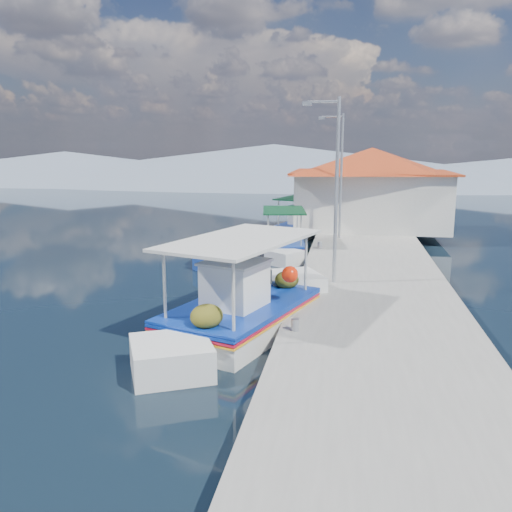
# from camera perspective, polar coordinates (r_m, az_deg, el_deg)

# --- Properties ---
(ground) EXTENTS (160.00, 160.00, 0.00)m
(ground) POSITION_cam_1_polar(r_m,az_deg,el_deg) (17.12, -7.64, -5.39)
(ground) COLOR black
(ground) RESTS_ON ground
(quay) EXTENTS (5.00, 44.00, 0.50)m
(quay) POSITION_cam_1_polar(r_m,az_deg,el_deg) (22.13, 11.92, -0.97)
(quay) COLOR #98958E
(quay) RESTS_ON ground
(bollards) EXTENTS (0.20, 17.20, 0.30)m
(bollards) POSITION_cam_1_polar(r_m,az_deg,el_deg) (21.33, 6.39, -0.16)
(bollards) COLOR #A5A8AD
(bollards) RESTS_ON quay
(main_caique) EXTENTS (4.38, 8.27, 2.88)m
(main_caique) POSITION_cam_1_polar(r_m,az_deg,el_deg) (14.67, -1.57, -5.94)
(main_caique) COLOR white
(main_caique) RESTS_ON ground
(caique_green_canopy) EXTENTS (2.46, 6.17, 2.33)m
(caique_green_canopy) POSITION_cam_1_polar(r_m,az_deg,el_deg) (25.15, 2.98, 1.01)
(caique_green_canopy) COLOR white
(caique_green_canopy) RESTS_ON ground
(caique_blue_hull) EXTENTS (1.92, 6.36, 1.13)m
(caique_blue_hull) POSITION_cam_1_polar(r_m,az_deg,el_deg) (24.06, -3.21, 0.41)
(caique_blue_hull) COLOR navy
(caique_blue_hull) RESTS_ON ground
(caique_far) EXTENTS (3.36, 6.54, 2.40)m
(caique_far) POSITION_cam_1_polar(r_m,az_deg,el_deg) (30.58, 4.94, 3.07)
(caique_far) COLOR white
(caique_far) RESTS_ON ground
(harbor_building) EXTENTS (10.49, 10.49, 4.40)m
(harbor_building) POSITION_cam_1_polar(r_m,az_deg,el_deg) (30.70, 12.13, 7.26)
(harbor_building) COLOR silver
(harbor_building) RESTS_ON quay
(lamp_post_near) EXTENTS (1.21, 0.14, 6.00)m
(lamp_post_near) POSITION_cam_1_polar(r_m,az_deg,el_deg) (17.64, 8.28, 7.84)
(lamp_post_near) COLOR #A5A8AD
(lamp_post_near) RESTS_ON quay
(lamp_post_far) EXTENTS (1.21, 0.14, 6.00)m
(lamp_post_far) POSITION_cam_1_polar(r_m,az_deg,el_deg) (26.63, 8.87, 9.07)
(lamp_post_far) COLOR #A5A8AD
(lamp_post_far) RESTS_ON quay
(mountain_ridge) EXTENTS (171.40, 96.00, 5.50)m
(mountain_ridge) POSITION_cam_1_polar(r_m,az_deg,el_deg) (71.68, 11.20, 9.08)
(mountain_ridge) COLOR slate
(mountain_ridge) RESTS_ON ground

